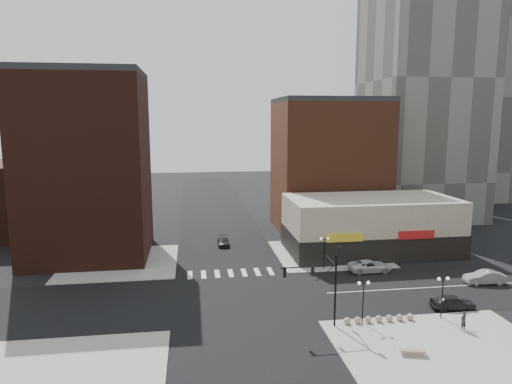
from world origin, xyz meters
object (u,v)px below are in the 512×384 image
object	(u,v)px
traffic_signal	(324,276)
pedestrian	(463,321)
street_lamp_se_a	(363,291)
street_lamp_ne	(324,245)
dark_sedan_east	(453,302)
silver_sedan	(485,277)
dark_sedan_north	(223,242)
stone_bench	(413,352)
street_lamp_se_b	(443,287)
white_suv	(370,266)

from	to	relation	value
traffic_signal	pedestrian	xyz separation A→B (m)	(12.38, -2.87, -3.94)
street_lamp_se_a	pedestrian	xyz separation A→B (m)	(8.61, -2.70, -2.27)
traffic_signal	street_lamp_ne	size ratio (longest dim) A/B	1.87
dark_sedan_east	traffic_signal	bearing A→B (deg)	103.42
street_lamp_se_a	traffic_signal	bearing A→B (deg)	177.43
traffic_signal	street_lamp_se_a	bearing A→B (deg)	-2.57
traffic_signal	dark_sedan_east	distance (m)	14.93
silver_sedan	pedestrian	size ratio (longest dim) A/B	2.62
street_lamp_ne	dark_sedan_north	xyz separation A→B (m)	(-12.08, 13.10, -2.68)
dark_sedan_east	dark_sedan_north	bearing A→B (deg)	44.54
street_lamp_ne	stone_bench	size ratio (longest dim) A/B	1.96
street_lamp_se_a	dark_sedan_north	xyz separation A→B (m)	(-11.08, 29.10, -2.68)
dark_sedan_north	street_lamp_se_a	bearing A→B (deg)	-68.62
pedestrian	stone_bench	distance (m)	7.63
traffic_signal	street_lamp_se_b	world-z (taller)	traffic_signal
street_lamp_se_b	street_lamp_ne	distance (m)	17.46
white_suv	pedestrian	world-z (taller)	pedestrian
street_lamp_se_b	pedestrian	xyz separation A→B (m)	(0.61, -2.70, -2.27)
dark_sedan_north	white_suv	bearing A→B (deg)	-39.64
silver_sedan	street_lamp_se_b	bearing A→B (deg)	-46.08
dark_sedan_east	silver_sedan	size ratio (longest dim) A/B	0.94
dark_sedan_north	pedestrian	world-z (taller)	pedestrian
dark_sedan_east	stone_bench	distance (m)	11.89
street_lamp_se_a	dark_sedan_north	bearing A→B (deg)	110.85
street_lamp_se_a	pedestrian	world-z (taller)	street_lamp_se_a
street_lamp_se_b	stone_bench	bearing A→B (deg)	-134.16
street_lamp_ne	pedestrian	world-z (taller)	street_lamp_ne
traffic_signal	pedestrian	distance (m)	13.30
street_lamp_se_a	pedestrian	size ratio (longest dim) A/B	2.30
traffic_signal	silver_sedan	distance (m)	23.89
pedestrian	stone_bench	world-z (taller)	pedestrian
silver_sedan	pedestrian	bearing A→B (deg)	-36.30
street_lamp_se_b	white_suv	world-z (taller)	street_lamp_se_b
street_lamp_ne	dark_sedan_east	bearing A→B (deg)	-55.99
street_lamp_se_a	dark_sedan_east	xyz separation A→B (m)	(10.45, 2.00, -2.53)
white_suv	dark_sedan_east	distance (m)	12.86
silver_sedan	street_lamp_se_a	bearing A→B (deg)	-60.51
street_lamp_ne	white_suv	size ratio (longest dim) A/B	0.77
street_lamp_se_a	silver_sedan	world-z (taller)	street_lamp_se_a
street_lamp_se_b	stone_bench	distance (m)	9.22
dark_sedan_east	stone_bench	size ratio (longest dim) A/B	2.09
traffic_signal	silver_sedan	bearing A→B (deg)	20.19
traffic_signal	street_lamp_se_a	distance (m)	4.12
pedestrian	dark_sedan_north	bearing A→B (deg)	-78.03
pedestrian	stone_bench	xyz separation A→B (m)	(-6.71, -3.57, -0.65)
silver_sedan	street_lamp_ne	bearing A→B (deg)	-108.86
pedestrian	dark_sedan_east	bearing A→B (deg)	-131.10
street_lamp_se_a	dark_sedan_east	bearing A→B (deg)	10.84
street_lamp_se_a	street_lamp_ne	world-z (taller)	same
white_suv	silver_sedan	xyz separation A→B (m)	(11.80, -5.95, 0.03)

